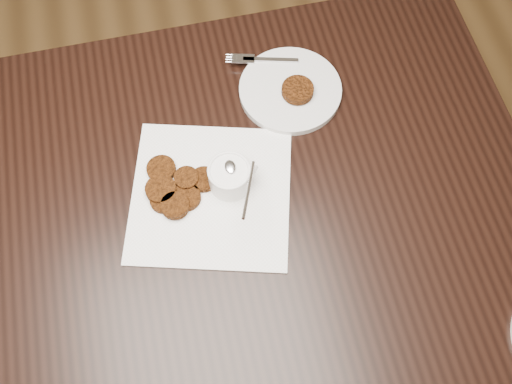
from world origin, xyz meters
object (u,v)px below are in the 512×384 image
sauce_ramekin (229,169)px  plate_with_patty (290,88)px  table (193,277)px  napkin (211,194)px

sauce_ramekin → plate_with_patty: 0.26m
table → napkin: 0.39m
sauce_ramekin → plate_with_patty: sauce_ramekin is taller
sauce_ramekin → plate_with_patty: bearing=47.8°
table → napkin: napkin is taller
plate_with_patty → table: bearing=-140.8°
table → plate_with_patty: (0.29, 0.24, 0.39)m
table → sauce_ramekin: size_ratio=12.42×
napkin → table: bearing=-156.3°
table → plate_with_patty: bearing=39.2°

